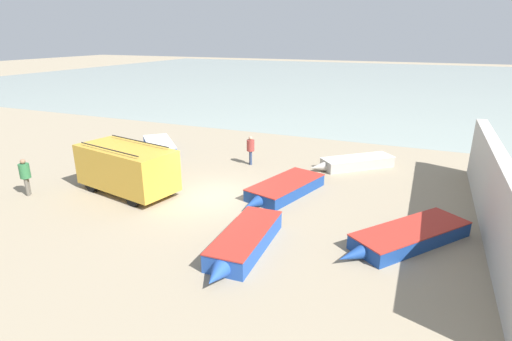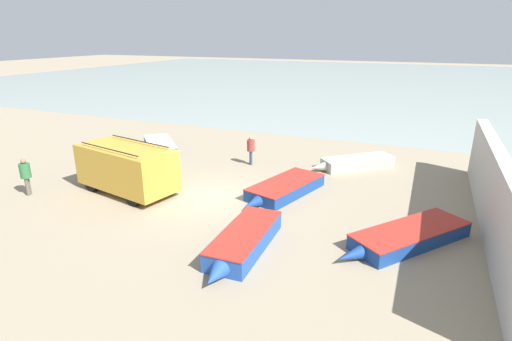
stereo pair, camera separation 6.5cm
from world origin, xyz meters
name	(u,v)px [view 2 (the right image)]	position (x,y,z in m)	size (l,w,h in m)	color
ground_plane	(211,195)	(0.00, 0.00, 0.00)	(200.00, 200.00, 0.00)	gray
sea_water	(373,80)	(0.00, 52.00, 0.00)	(120.00, 80.00, 0.01)	#99A89E
harbor_wall	(495,195)	(11.05, 1.00, 1.43)	(0.50, 14.12, 2.85)	#BCB7AD
parked_van	(126,167)	(-3.72, -1.11, 1.17)	(5.12, 3.02, 2.26)	gold
fishing_rowboat_0	(243,242)	(3.36, -3.81, 0.33)	(1.52, 4.63, 0.65)	#234CA3
fishing_rowboat_1	(160,146)	(-6.54, 5.18, 0.28)	(4.02, 4.11, 0.57)	#234CA3
fishing_rowboat_2	(284,188)	(2.95, 1.47, 0.28)	(2.76, 4.94, 0.56)	navy
fishing_rowboat_3	(407,236)	(8.36, -1.15, 0.27)	(4.12, 4.91, 0.54)	navy
fishing_rowboat_4	(355,163)	(5.22, 6.48, 0.29)	(4.15, 3.83, 0.59)	#ADA89E
fisherman_0	(26,173)	(-7.60, -3.18, 1.01)	(0.45, 0.45, 1.69)	#5B564C
fisherman_1	(251,148)	(-0.21, 4.85, 0.96)	(0.42, 0.42, 1.61)	navy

